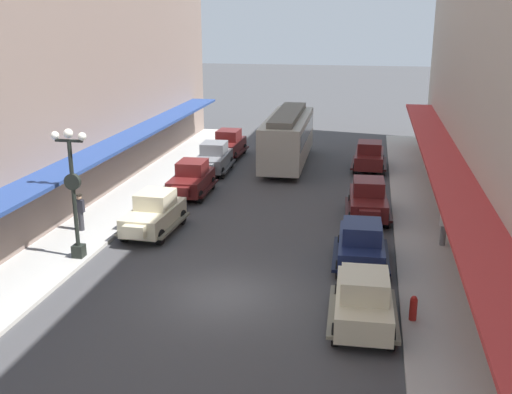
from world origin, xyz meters
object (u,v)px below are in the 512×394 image
at_px(parked_car_5, 369,155).
at_px(pedestrian_0, 444,226).
at_px(parked_car_3, 361,243).
at_px(parked_car_4, 214,157).
at_px(streetcar, 288,136).
at_px(parked_car_2, 364,298).
at_px(parked_car_0, 228,144).
at_px(parked_car_7, 154,212).
at_px(fire_hydrant, 413,308).
at_px(parked_car_6, 191,178).
at_px(parked_car_1, 368,199).
at_px(lamp_post_with_clock, 73,188).
at_px(pedestrian_1, 80,212).

height_order(parked_car_5, pedestrian_0, parked_car_5).
distance_m(parked_car_3, parked_car_4, 16.02).
distance_m(parked_car_3, streetcar, 16.70).
relative_size(parked_car_2, parked_car_3, 1.00).
relative_size(parked_car_0, parked_car_5, 1.00).
height_order(parked_car_2, parked_car_7, same).
xyz_separation_m(parked_car_4, streetcar, (4.20, 2.83, 0.96)).
bearing_deg(fire_hydrant, parked_car_6, 131.24).
bearing_deg(parked_car_7, parked_car_1, 22.62).
distance_m(lamp_post_with_clock, pedestrian_0, 15.03).
relative_size(parked_car_2, lamp_post_with_clock, 0.83).
xyz_separation_m(parked_car_5, lamp_post_with_clock, (-11.15, -17.01, 2.04)).
bearing_deg(parked_car_7, pedestrian_1, -166.85).
relative_size(parked_car_6, pedestrian_1, 2.56).
bearing_deg(pedestrian_1, parked_car_4, 75.42).
bearing_deg(parked_car_6, parked_car_2, -53.89).
bearing_deg(parked_car_7, parked_car_2, -36.43).
relative_size(parked_car_1, parked_car_2, 1.00).
distance_m(parked_car_2, parked_car_5, 20.26).
bearing_deg(parked_car_4, streetcar, 34.01).
height_order(parked_car_2, parked_car_3, same).
relative_size(parked_car_3, parked_car_7, 1.00).
distance_m(parked_car_4, parked_car_5, 9.73).
xyz_separation_m(parked_car_7, streetcar, (4.08, 13.79, 0.96)).
bearing_deg(parked_car_0, parked_car_4, -88.80).
bearing_deg(parked_car_3, pedestrian_1, 173.75).
distance_m(parked_car_1, lamp_post_with_clock, 13.66).
xyz_separation_m(pedestrian_0, pedestrian_1, (-15.65, -1.13, 0.02)).
bearing_deg(parked_car_2, pedestrian_0, 66.67).
height_order(parked_car_4, streetcar, streetcar).
bearing_deg(parked_car_6, lamp_post_with_clock, -100.57).
xyz_separation_m(parked_car_4, pedestrian_0, (12.61, -10.57, 0.05)).
bearing_deg(pedestrian_0, parked_car_2, -113.33).
relative_size(parked_car_0, pedestrian_1, 2.57).
height_order(parked_car_0, pedestrian_0, parked_car_0).
relative_size(parked_car_0, parked_car_3, 1.00).
height_order(parked_car_6, lamp_post_with_clock, lamp_post_with_clock).
bearing_deg(pedestrian_1, parked_car_0, 79.50).
distance_m(streetcar, pedestrian_0, 15.85).
bearing_deg(parked_car_7, parked_car_4, 90.62).
xyz_separation_m(parked_car_6, parked_car_7, (0.05, -5.98, 0.00)).
xyz_separation_m(parked_car_3, lamp_post_with_clock, (-11.01, -1.56, 2.04)).
bearing_deg(pedestrian_1, parked_car_6, 65.14).
height_order(parked_car_7, pedestrian_1, parked_car_7).
xyz_separation_m(parked_car_5, streetcar, (-5.23, 0.43, 0.96)).
bearing_deg(parked_car_6, parked_car_5, 38.27).
relative_size(streetcar, fire_hydrant, 11.76).
bearing_deg(parked_car_2, parked_car_7, 143.57).
height_order(streetcar, lamp_post_with_clock, lamp_post_with_clock).
relative_size(parked_car_3, lamp_post_with_clock, 0.83).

